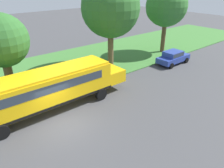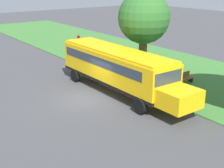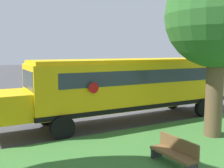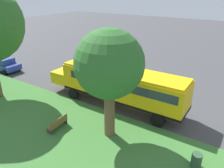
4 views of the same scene
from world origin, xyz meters
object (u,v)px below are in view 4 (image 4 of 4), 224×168
at_px(school_bus, 119,84).
at_px(oak_tree_beside_bus, 111,66).
at_px(park_bench, 58,124).
at_px(car_blue_nearest, 4,63).
at_px(trash_bin, 196,161).

height_order(school_bus, oak_tree_beside_bus, oak_tree_beside_bus).
height_order(school_bus, park_bench, school_bus).
xyz_separation_m(car_blue_nearest, park_bench, (-5.10, -14.21, -0.40)).
xyz_separation_m(park_bench, trash_bin, (1.58, -8.87, -0.02)).
bearing_deg(park_bench, trash_bin, -79.90).
distance_m(school_bus, park_bench, 5.78).
distance_m(car_blue_nearest, oak_tree_beside_bus, 18.41).
height_order(car_blue_nearest, oak_tree_beside_bus, oak_tree_beside_bus).
bearing_deg(car_blue_nearest, school_bus, -89.13).
distance_m(car_blue_nearest, park_bench, 15.10).
xyz_separation_m(school_bus, park_bench, (-5.34, 1.66, -1.45)).
bearing_deg(oak_tree_beside_bus, school_bus, 24.41).
xyz_separation_m(car_blue_nearest, trash_bin, (-3.52, -23.07, -0.43)).
bearing_deg(park_bench, school_bus, -17.32).
bearing_deg(trash_bin, oak_tree_beside_bus, 90.90).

